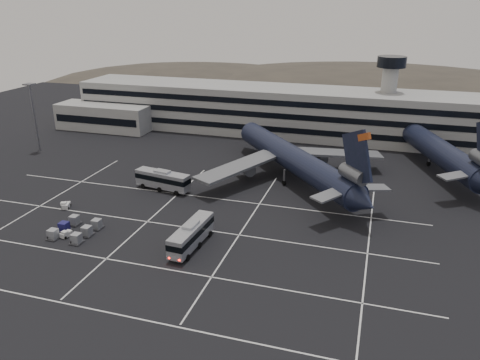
% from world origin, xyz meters
% --- Properties ---
extents(ground, '(260.00, 260.00, 0.00)m').
position_xyz_m(ground, '(0.00, 0.00, 0.00)').
color(ground, black).
rests_on(ground, ground).
extents(lane_markings, '(90.00, 55.62, 0.01)m').
position_xyz_m(lane_markings, '(0.95, 0.72, 0.01)').
color(lane_markings, silver).
rests_on(lane_markings, ground).
extents(terminal, '(125.00, 26.00, 24.00)m').
position_xyz_m(terminal, '(-2.95, 71.14, 6.93)').
color(terminal, gray).
rests_on(terminal, ground).
extents(hills, '(352.00, 180.00, 44.00)m').
position_xyz_m(hills, '(17.99, 170.00, -12.07)').
color(hills, '#38332B').
rests_on(hills, ground).
extents(lightpole_left, '(2.40, 2.40, 18.28)m').
position_xyz_m(lightpole_left, '(-55.00, 35.00, 11.82)').
color(lightpole_left, slate).
rests_on(lightpole_left, ground).
extents(trijet_main, '(41.52, 47.75, 18.08)m').
position_xyz_m(trijet_main, '(16.12, 32.70, 5.25)').
color(trijet_main, black).
rests_on(trijet_main, ground).
extents(trijet_far, '(27.47, 55.90, 18.08)m').
position_xyz_m(trijet_far, '(46.63, 52.07, 5.43)').
color(trijet_far, black).
rests_on(trijet_far, ground).
extents(bus_near, '(3.74, 12.49, 4.35)m').
position_xyz_m(bus_near, '(5.62, -2.31, 2.38)').
color(bus_near, gray).
rests_on(bus_near, ground).
extents(bus_far, '(12.97, 5.05, 4.47)m').
position_xyz_m(bus_far, '(-10.03, 19.18, 2.45)').
color(bus_far, gray).
rests_on(bus_far, ground).
extents(tug_a, '(1.54, 2.19, 1.29)m').
position_xyz_m(tug_a, '(-16.75, -5.56, 0.57)').
color(tug_a, silver).
rests_on(tug_a, ground).
extents(tug_b, '(1.98, 2.47, 1.39)m').
position_xyz_m(tug_b, '(-24.26, 4.74, 0.62)').
color(tug_b, silver).
rests_on(tug_b, ground).
extents(uld_cluster, '(6.93, 8.14, 1.78)m').
position_xyz_m(uld_cluster, '(-15.88, -3.99, 0.87)').
color(uld_cluster, '#2D2D30').
rests_on(uld_cluster, ground).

